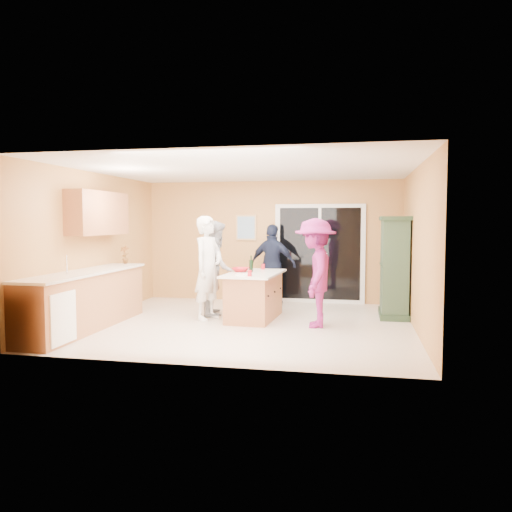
% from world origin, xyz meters
% --- Properties ---
extents(floor, '(5.50, 5.50, 0.00)m').
position_xyz_m(floor, '(0.00, 0.00, 0.00)').
color(floor, beige).
rests_on(floor, ground).
extents(ceiling, '(5.50, 5.00, 0.10)m').
position_xyz_m(ceiling, '(0.00, 0.00, 2.60)').
color(ceiling, silver).
rests_on(ceiling, wall_back).
extents(wall_back, '(5.50, 0.10, 2.60)m').
position_xyz_m(wall_back, '(0.00, 2.50, 1.30)').
color(wall_back, '#E6B25E').
rests_on(wall_back, ground).
extents(wall_front, '(5.50, 0.10, 2.60)m').
position_xyz_m(wall_front, '(0.00, -2.50, 1.30)').
color(wall_front, '#E6B25E').
rests_on(wall_front, ground).
extents(wall_left, '(0.10, 5.00, 2.60)m').
position_xyz_m(wall_left, '(-2.75, 0.00, 1.30)').
color(wall_left, '#E6B25E').
rests_on(wall_left, ground).
extents(wall_right, '(0.10, 5.00, 2.60)m').
position_xyz_m(wall_right, '(2.75, 0.00, 1.30)').
color(wall_right, '#E6B25E').
rests_on(wall_right, ground).
extents(left_cabinet_run, '(0.65, 3.05, 1.24)m').
position_xyz_m(left_cabinet_run, '(-2.45, -1.05, 0.46)').
color(left_cabinet_run, '#AC6D43').
rests_on(left_cabinet_run, floor).
extents(upper_cabinets, '(0.35, 1.60, 0.75)m').
position_xyz_m(upper_cabinets, '(-2.58, -0.20, 1.88)').
color(upper_cabinets, '#AC6D43').
rests_on(upper_cabinets, wall_left).
extents(sliding_door, '(1.90, 0.07, 2.10)m').
position_xyz_m(sliding_door, '(1.05, 2.46, 1.05)').
color(sliding_door, silver).
rests_on(sliding_door, floor).
extents(framed_picture, '(0.46, 0.04, 0.56)m').
position_xyz_m(framed_picture, '(-0.55, 2.48, 1.60)').
color(framed_picture, tan).
rests_on(framed_picture, wall_back).
extents(kitchen_island, '(0.94, 1.62, 0.83)m').
position_xyz_m(kitchen_island, '(0.04, 0.47, 0.39)').
color(kitchen_island, '#AC6D43').
rests_on(kitchen_island, floor).
extents(green_hutch, '(0.52, 0.99, 1.82)m').
position_xyz_m(green_hutch, '(2.49, 1.15, 0.89)').
color(green_hutch, '#233825').
rests_on(green_hutch, floor).
extents(woman_white, '(0.64, 0.78, 1.83)m').
position_xyz_m(woman_white, '(-0.74, 0.27, 0.91)').
color(woman_white, silver).
rests_on(woman_white, floor).
extents(woman_grey, '(0.85, 0.98, 1.75)m').
position_xyz_m(woman_grey, '(-0.73, 0.75, 0.87)').
color(woman_grey, '#A3A3A6').
rests_on(woman_grey, floor).
extents(woman_navy, '(1.04, 0.58, 1.68)m').
position_xyz_m(woman_navy, '(0.13, 1.96, 0.84)').
color(woman_navy, '#191D38').
rests_on(woman_navy, floor).
extents(woman_magenta, '(0.73, 1.19, 1.79)m').
position_xyz_m(woman_magenta, '(1.16, 0.03, 0.89)').
color(woman_magenta, '#821C61').
rests_on(woman_magenta, floor).
extents(serving_bowl, '(0.37, 0.37, 0.07)m').
position_xyz_m(serving_bowl, '(-0.22, 0.56, 0.87)').
color(serving_bowl, red).
rests_on(serving_bowl, kitchen_island).
extents(tulip_vase, '(0.19, 0.14, 0.35)m').
position_xyz_m(tulip_vase, '(-2.45, 0.52, 1.12)').
color(tulip_vase, '#A21310').
rests_on(tulip_vase, left_cabinet_run).
extents(tumbler_near, '(0.09, 0.09, 0.10)m').
position_xyz_m(tumbler_near, '(0.09, -0.13, 0.88)').
color(tumbler_near, red).
rests_on(tumbler_near, kitchen_island).
extents(tumbler_far, '(0.08, 0.08, 0.10)m').
position_xyz_m(tumbler_far, '(0.09, 1.06, 0.88)').
color(tumbler_far, red).
rests_on(tumbler_far, kitchen_island).
extents(wine_bottle, '(0.07, 0.07, 0.29)m').
position_xyz_m(wine_bottle, '(-0.03, 0.56, 0.94)').
color(wine_bottle, black).
rests_on(wine_bottle, kitchen_island).
extents(white_plate, '(0.25, 0.25, 0.02)m').
position_xyz_m(white_plate, '(-0.06, 0.02, 0.84)').
color(white_plate, white).
rests_on(white_plate, kitchen_island).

